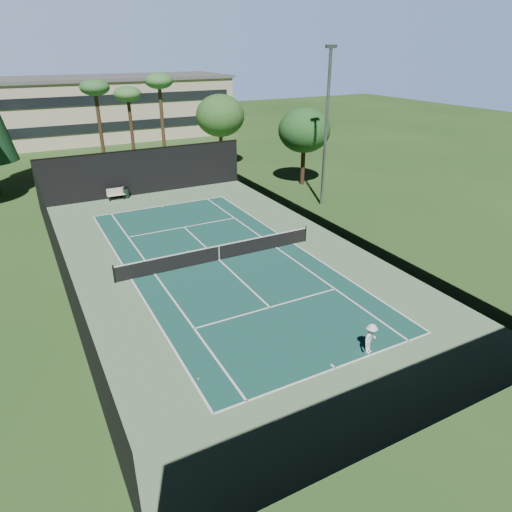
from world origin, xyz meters
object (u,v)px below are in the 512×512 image
at_px(park_bench, 116,194).
at_px(tennis_net, 219,252).
at_px(tennis_ball_b, 188,251).
at_px(player, 371,339).
at_px(tennis_ball_d, 111,258).
at_px(tennis_ball_c, 197,252).
at_px(trash_bin, 126,193).
at_px(tennis_ball_a, 198,379).

bearing_deg(park_bench, tennis_net, -79.31).
relative_size(tennis_ball_b, park_bench, 0.05).
relative_size(player, tennis_ball_b, 19.15).
bearing_deg(player, tennis_ball_d, 93.00).
xyz_separation_m(tennis_ball_b, tennis_ball_d, (-4.65, 1.27, -0.00)).
bearing_deg(tennis_net, park_bench, 100.69).
distance_m(tennis_net, player, 11.84).
xyz_separation_m(tennis_ball_c, tennis_ball_d, (-5.11, 1.62, 0.00)).
height_order(tennis_net, trash_bin, tennis_net).
height_order(player, tennis_ball_c, player).
xyz_separation_m(park_bench, trash_bin, (0.90, 0.08, -0.07)).
bearing_deg(tennis_ball_d, tennis_net, -30.43).
xyz_separation_m(player, tennis_ball_c, (-2.76, 13.52, -0.69)).
bearing_deg(tennis_ball_c, player, -78.45).
distance_m(tennis_ball_c, park_bench, 13.76).
height_order(tennis_ball_c, park_bench, park_bench).
distance_m(tennis_ball_a, tennis_ball_c, 12.51).
distance_m(tennis_ball_c, tennis_ball_d, 5.36).
bearing_deg(trash_bin, tennis_net, -82.59).
relative_size(tennis_ball_a, park_bench, 0.05).
xyz_separation_m(tennis_ball_a, tennis_ball_b, (4.01, 12.04, 0.00)).
xyz_separation_m(tennis_ball_a, park_bench, (2.34, 25.28, 0.51)).
relative_size(tennis_net, trash_bin, 13.65).
relative_size(player, trash_bin, 1.51).
relative_size(tennis_ball_c, tennis_ball_d, 0.91).
bearing_deg(tennis_ball_a, trash_bin, 82.72).
bearing_deg(park_bench, tennis_ball_c, -81.12).
bearing_deg(tennis_ball_c, park_bench, 98.88).
bearing_deg(tennis_ball_d, player, -62.53).
bearing_deg(park_bench, tennis_ball_a, -95.30).
distance_m(player, trash_bin, 27.47).
relative_size(tennis_ball_c, park_bench, 0.04).
height_order(tennis_net, tennis_ball_d, tennis_net).
bearing_deg(tennis_ball_b, player, -76.92).
relative_size(tennis_ball_d, trash_bin, 0.07).
height_order(tennis_ball_d, park_bench, park_bench).
bearing_deg(trash_bin, park_bench, -175.01).
bearing_deg(tennis_ball_d, trash_bin, 72.13).
xyz_separation_m(tennis_ball_c, trash_bin, (-1.23, 13.67, 0.45)).
bearing_deg(tennis_ball_c, tennis_net, -66.79).
height_order(tennis_ball_a, park_bench, park_bench).
height_order(tennis_net, park_bench, tennis_net).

